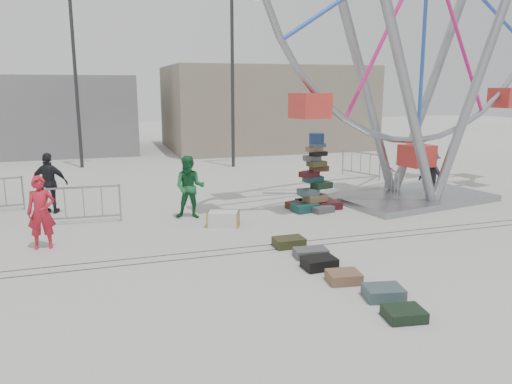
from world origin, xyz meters
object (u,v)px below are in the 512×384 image
object	(u,v)px
steamer_trunk	(223,219)
pedestrian_red	(41,212)
lamp_post_left	(77,72)
barricade_wheel_front	(391,184)
pedestrian_green	(190,187)
barricade_wheel_back	(361,164)
pedestrian_black	(50,183)
pedestrian_grey	(430,175)
lamp_post_right	(234,72)
barricade_dummy_c	(84,205)
suitcase_tower	(314,188)

from	to	relation	value
steamer_trunk	pedestrian_red	xyz separation A→B (m)	(-4.62, -0.53, 0.68)
lamp_post_left	steamer_trunk	bearing A→B (deg)	-72.07
barricade_wheel_front	pedestrian_green	bearing A→B (deg)	113.35
barricade_wheel_back	pedestrian_black	distance (m)	12.48
pedestrian_black	pedestrian_grey	distance (m)	12.62
barricade_wheel_front	pedestrian_green	size ratio (longest dim) A/B	1.07
lamp_post_right	pedestrian_grey	world-z (taller)	lamp_post_right
lamp_post_left	barricade_wheel_front	distance (m)	15.20
lamp_post_right	barricade_dummy_c	world-z (taller)	lamp_post_right
lamp_post_left	barricade_dummy_c	distance (m)	11.22
pedestrian_red	lamp_post_left	bearing A→B (deg)	87.46
barricade_wheel_back	pedestrian_green	size ratio (longest dim) A/B	1.07
barricade_dummy_c	barricade_wheel_front	world-z (taller)	same
lamp_post_right	pedestrian_black	world-z (taller)	lamp_post_right
lamp_post_right	steamer_trunk	bearing A→B (deg)	-107.29
pedestrian_green	pedestrian_grey	bearing A→B (deg)	21.68
pedestrian_green	pedestrian_black	xyz separation A→B (m)	(-3.98, 1.88, 0.01)
pedestrian_red	pedestrian_grey	distance (m)	12.57
steamer_trunk	barricade_wheel_back	world-z (taller)	barricade_wheel_back
lamp_post_right	pedestrian_black	xyz separation A→B (m)	(-7.82, -6.97, -3.54)
steamer_trunk	pedestrian_black	distance (m)	5.64
pedestrian_black	lamp_post_right	bearing A→B (deg)	-122.86
lamp_post_right	barricade_wheel_front	xyz separation A→B (m)	(3.23, -8.54, -3.93)
lamp_post_right	pedestrian_black	bearing A→B (deg)	-138.28
barricade_dummy_c	pedestrian_green	xyz separation A→B (m)	(2.99, -0.34, 0.38)
steamer_trunk	pedestrian_grey	bearing A→B (deg)	30.86
pedestrian_red	pedestrian_green	distance (m)	4.26
barricade_dummy_c	pedestrian_green	bearing A→B (deg)	-2.86
barricade_wheel_front	pedestrian_red	bearing A→B (deg)	121.19
lamp_post_right	steamer_trunk	xyz separation A→B (m)	(-3.12, -10.01, -4.28)
lamp_post_left	barricade_wheel_back	distance (m)	13.62
barricade_dummy_c	barricade_wheel_front	size ratio (longest dim) A/B	1.00
barricade_dummy_c	pedestrian_red	bearing A→B (deg)	-110.46
steamer_trunk	pedestrian_red	distance (m)	4.70
barricade_dummy_c	barricade_wheel_back	world-z (taller)	same
lamp_post_right	pedestrian_green	distance (m)	10.27
lamp_post_left	barricade_wheel_back	size ratio (longest dim) A/B	4.00
barricade_dummy_c	pedestrian_green	distance (m)	3.04
barricade_wheel_front	barricade_wheel_back	world-z (taller)	same
lamp_post_left	pedestrian_black	size ratio (longest dim) A/B	4.26
barricade_wheel_front	pedestrian_red	xyz separation A→B (m)	(-10.97, -2.00, 0.34)
lamp_post_left	barricade_wheel_front	bearing A→B (deg)	-45.86
barricade_wheel_front	pedestrian_black	distance (m)	11.16
suitcase_tower	steamer_trunk	bearing A→B (deg)	-168.76
pedestrian_black	pedestrian_red	bearing A→B (deg)	106.65
suitcase_tower	barricade_dummy_c	xyz separation A→B (m)	(-6.96, 0.45, -0.13)
lamp_post_right	barricade_dummy_c	distance (m)	11.59
barricade_wheel_front	pedestrian_grey	distance (m)	1.49
lamp_post_left	barricade_wheel_back	bearing A→B (deg)	-29.21
lamp_post_left	suitcase_tower	xyz separation A→B (m)	(7.13, -10.96, -3.80)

